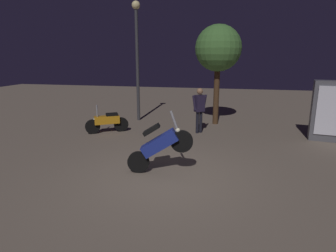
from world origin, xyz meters
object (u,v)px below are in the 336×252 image
at_px(motorcycle_blue_foreground, 159,145).
at_px(streetlamp_near, 137,47).
at_px(person_rider_beside, 199,106).
at_px(motorcycle_orange_parked_left, 107,122).

relative_size(motorcycle_blue_foreground, streetlamp_near, 0.32).
bearing_deg(person_rider_beside, motorcycle_blue_foreground, 130.31).
bearing_deg(streetlamp_near, person_rider_beside, -29.23).
relative_size(motorcycle_orange_parked_left, streetlamp_near, 0.28).
xyz_separation_m(motorcycle_blue_foreground, person_rider_beside, (0.56, 4.13, 0.30)).
bearing_deg(motorcycle_orange_parked_left, streetlamp_near, -134.09).
distance_m(person_rider_beside, streetlamp_near, 4.08).
bearing_deg(streetlamp_near, motorcycle_orange_parked_left, -102.17).
height_order(person_rider_beside, streetlamp_near, streetlamp_near).
bearing_deg(motorcycle_orange_parked_left, person_rider_beside, 159.60).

